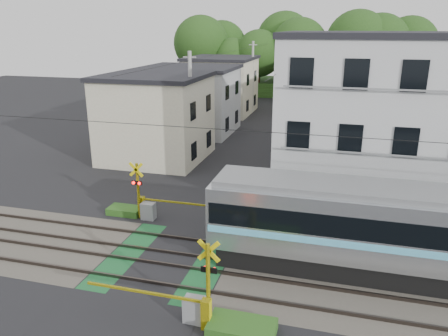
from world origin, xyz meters
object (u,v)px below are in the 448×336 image
(crossing_signal_near, at_px, (196,304))
(apartment_block, at_px, (374,120))
(pedestrian, at_px, (285,112))
(crossing_signal_far, at_px, (147,206))

(crossing_signal_near, relative_size, apartment_block, 0.46)
(crossing_signal_near, relative_size, pedestrian, 3.05)
(apartment_block, bearing_deg, pedestrian, 109.41)
(pedestrian, bearing_deg, crossing_signal_near, 112.06)
(apartment_block, height_order, pedestrian, apartment_block)
(crossing_signal_far, bearing_deg, apartment_block, 27.78)
(crossing_signal_far, distance_m, pedestrian, 27.69)
(crossing_signal_far, relative_size, pedestrian, 3.05)
(crossing_signal_far, relative_size, apartment_block, 0.46)
(crossing_signal_near, height_order, crossing_signal_far, same)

